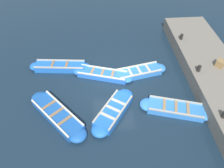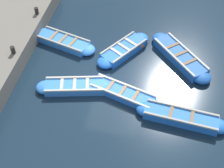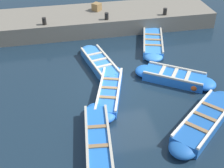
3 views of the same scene
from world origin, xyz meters
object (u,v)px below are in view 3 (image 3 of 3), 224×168
boat_alongside (204,121)px  wooden_crate (97,7)px  boat_inner_gap (153,43)px  bollard_mid_north (107,16)px  buoy_orange_near (194,87)px  bollard_mid_south (44,21)px  boat_far_corner (100,63)px  boat_outer_left (110,91)px  boat_stern_in (98,141)px  boat_mid_row (174,77)px  bollard_north (165,12)px

boat_alongside → wooden_crate: 9.11m
boat_inner_gap → bollard_mid_north: bollard_mid_north is taller
boat_inner_gap → buoy_orange_near: (-3.87, -0.44, -0.01)m
boat_alongside → bollard_mid_south: bollard_mid_south is taller
boat_far_corner → boat_outer_left: size_ratio=0.96×
boat_outer_left → buoy_orange_near: (-0.38, -3.27, 0.00)m
boat_outer_left → bollard_mid_north: (5.17, -0.88, 0.86)m
boat_alongside → boat_outer_left: size_ratio=0.99×
boat_outer_left → bollard_mid_south: bollard_mid_south is taller
boat_stern_in → boat_alongside: 3.62m
boat_mid_row → bollard_north: bearing=-14.3°
boat_inner_gap → boat_far_corner: 3.16m
wooden_crate → bollard_north: bearing=-111.2°
bollard_mid_south → buoy_orange_near: bearing=-135.3°
bollard_mid_north → buoy_orange_near: 6.10m
boat_alongside → boat_inner_gap: (5.82, -0.07, -0.02)m
bollard_north → bollard_mid_north: same height
bollard_north → wooden_crate: bearing=68.8°
boat_inner_gap → bollard_mid_north: 2.71m
boat_stern_in → bollard_mid_north: bollard_mid_north is taller
boat_stern_in → boat_outer_left: 2.65m
boat_inner_gap → wooden_crate: size_ratio=9.18×
boat_outer_left → bollard_mid_north: 5.31m
bollard_mid_north → bollard_mid_south: bearing=90.0°
boat_stern_in → bollard_north: (7.68, -4.82, 0.83)m
bollard_mid_north → wooden_crate: size_ratio=0.88×
boat_far_corner → bollard_mid_north: size_ratio=9.96×
boat_outer_left → boat_far_corner: bearing=0.5°
boat_mid_row → wooden_crate: (6.08, 2.16, 0.86)m
boat_outer_left → bollard_mid_north: bollard_mid_north is taller
boat_stern_in → boat_alongside: bearing=-87.2°
boat_far_corner → buoy_orange_near: 4.13m
boat_inner_gap → buoy_orange_near: bearing=-173.5°
boat_mid_row → bollard_mid_north: size_ratio=9.15×
boat_inner_gap → bollard_mid_south: 5.38m
boat_inner_gap → bollard_mid_north: (1.68, 1.95, 0.85)m
boat_mid_row → bollard_mid_south: bollard_mid_south is taller
boat_inner_gap → boat_alongside: bearing=179.3°
boat_outer_left → bollard_mid_south: 5.68m
boat_mid_row → buoy_orange_near: 0.94m
boat_stern_in → bollard_mid_south: 7.84m
buoy_orange_near → boat_stern_in: bearing=117.3°
wooden_crate → buoy_orange_near: (-6.85, -2.69, -0.88)m
boat_stern_in → wooden_crate: 9.14m
bollard_mid_north → bollard_mid_south: 3.08m
boat_mid_row → bollard_mid_north: bollard_mid_north is taller
boat_mid_row → buoy_orange_near: bearing=-145.9°
boat_stern_in → boat_outer_left: size_ratio=1.03×
boat_stern_in → boat_inner_gap: boat_stern_in is taller
boat_stern_in → boat_far_corner: size_ratio=1.07×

